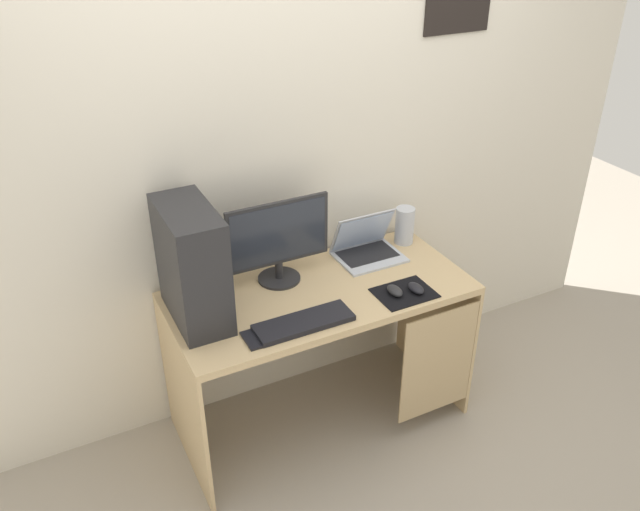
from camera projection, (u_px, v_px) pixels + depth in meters
name	position (u px, v px, depth m)	size (l,w,h in m)	color
ground_plane	(320.00, 416.00, 3.32)	(8.00, 8.00, 0.00)	#9E9384
wall_back	(284.00, 152.00, 2.95)	(4.00, 0.05, 2.60)	beige
desk	(325.00, 320.00, 3.02)	(1.36, 0.64, 0.76)	tan
pc_tower	(192.00, 265.00, 2.64)	(0.20, 0.42, 0.50)	#232326
monitor	(279.00, 241.00, 2.91)	(0.48, 0.20, 0.40)	#232326
laptop	(367.00, 248.00, 3.18)	(0.31, 0.25, 0.22)	#B7BCC6
speaker	(405.00, 225.00, 3.28)	(0.10, 0.10, 0.19)	#B7BCC6
keyboard	(304.00, 323.00, 2.70)	(0.42, 0.14, 0.02)	black
mousepad	(404.00, 293.00, 2.91)	(0.26, 0.20, 0.01)	black
mouse_left	(395.00, 291.00, 2.89)	(0.06, 0.10, 0.03)	#232326
mouse_right	(416.00, 288.00, 2.91)	(0.06, 0.10, 0.03)	black
cell_phone	(253.00, 339.00, 2.62)	(0.07, 0.13, 0.01)	black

